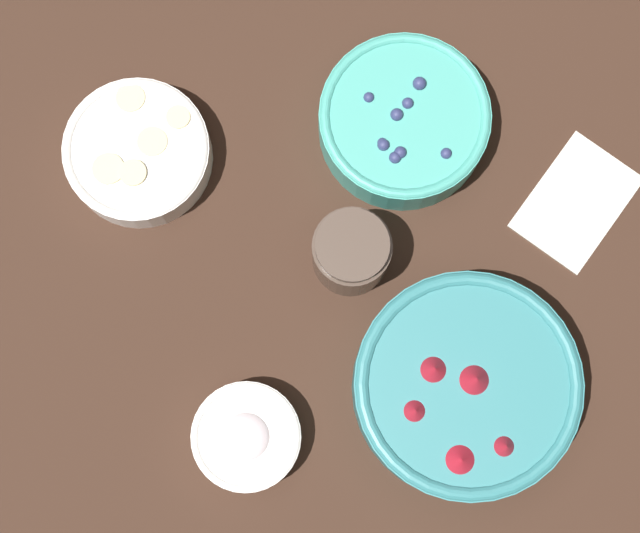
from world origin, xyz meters
The scene contains 7 objects.
ground_plane centered at (0.00, 0.00, 0.00)m, with size 4.00×4.00×0.00m, color #382319.
bowl_strawberries centered at (0.06, 0.21, 0.04)m, with size 0.23×0.23×0.09m.
bowl_blueberries centered at (-0.10, -0.03, 0.03)m, with size 0.18×0.18×0.06m.
bowl_bananas centered at (0.12, -0.21, 0.03)m, with size 0.15×0.15×0.04m.
bowl_cream centered at (0.25, 0.09, 0.02)m, with size 0.11×0.11×0.05m.
jar_chocolate centered at (0.04, 0.03, 0.04)m, with size 0.08×0.08×0.09m.
napkin centered at (-0.18, 0.16, 0.00)m, with size 0.14×0.11×0.01m.
Camera 1 is at (0.19, 0.14, 1.12)m, focal length 60.00 mm.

